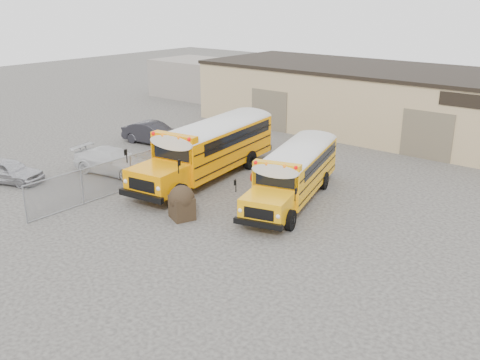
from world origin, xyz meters
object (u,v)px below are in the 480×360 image
Objects in this scene: school_bus_right at (323,142)px; car_dark at (153,133)px; car_silver at (8,171)px; car_white at (113,161)px; school_bus_left at (267,122)px; tarp_bundle at (182,202)px.

school_bus_right is 12.06m from car_dark.
car_white reaches higher than car_silver.
school_bus_left is 1.18× the size of school_bus_right.
school_bus_left reaches higher than tarp_bundle.
school_bus_right is 10.76m from tarp_bundle.
car_silver is (-6.89, -14.22, -1.17)m from school_bus_left.
tarp_bundle is 0.32× the size of car_white.
tarp_bundle is (-1.00, -10.69, -0.73)m from school_bus_right.
car_dark is at bearing -22.63° from car_silver.
tarp_bundle is at bearing -71.44° from school_bus_left.
car_silver is at bearing -132.12° from school_bus_right.
school_bus_left is 2.46× the size of car_dark.
school_bus_left reaches higher than school_bus_right.
tarp_bundle is at bearing -135.54° from car_dark.
school_bus_right reaches higher than car_silver.
school_bus_left is 10.37m from car_white.
car_silver is at bearing 170.46° from car_dark.
tarp_bundle is 8.00m from car_white.
school_bus_left is at bearing 167.30° from school_bus_right.
car_silver is (-10.85, -2.42, -0.15)m from tarp_bundle.
car_dark is at bearing 16.12° from car_white.
car_white is at bearing 164.06° from tarp_bundle.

